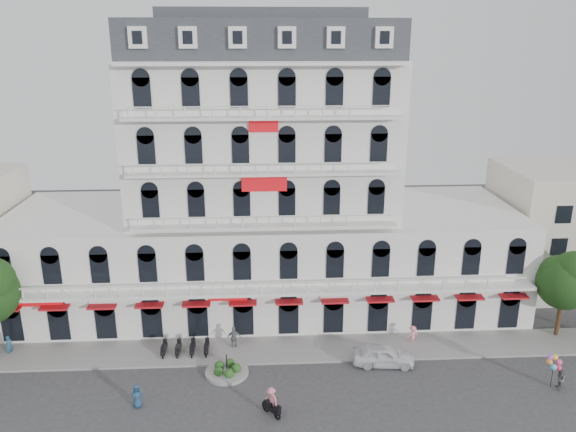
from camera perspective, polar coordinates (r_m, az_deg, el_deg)
The scene contains 14 objects.
ground at distance 38.23m, azimuth -1.90°, elevation -20.53°, with size 120.00×120.00×0.00m, color #38383A.
sidewalk at distance 45.61m, azimuth -2.16°, elevation -13.45°, with size 53.00×4.00×0.16m, color gray.
main_building at distance 49.96m, azimuth -2.48°, elevation 1.76°, with size 45.00×15.00×25.80m.
flank_building_east at distance 61.18m, azimuth 26.91°, elevation -1.07°, with size 14.00×10.00×12.00m, color beige.
traffic_island at distance 43.04m, azimuth -6.23°, elevation -15.35°, with size 3.20×3.20×1.60m.
parked_scooter_row at distance 45.86m, azimuth -10.35°, elevation -13.68°, with size 4.40×1.80×1.10m, color black, non-canonical shape.
tree_east_inner at distance 50.42m, azimuth 26.38°, elevation -5.71°, with size 4.40×4.37×7.57m.
parked_car at distance 44.15m, azimuth 9.67°, elevation -13.78°, with size 1.86×4.63×1.58m, color white.
rider_center at distance 38.42m, azimuth -1.70°, elevation -18.28°, with size 1.25×1.36×2.08m.
pedestrian_left at distance 40.54m, azimuth -15.09°, elevation -17.25°, with size 0.82×0.53×1.68m, color navy.
pedestrian_mid at distance 45.64m, azimuth -5.49°, elevation -12.22°, with size 1.12×0.47×1.92m, color slate.
pedestrian_right at distance 47.28m, azimuth 12.54°, elevation -11.71°, with size 1.01×0.58×1.56m, color pink.
pedestrian_far at distance 49.67m, azimuth -26.46°, elevation -11.70°, with size 0.60×0.39×1.65m, color navy.
balloon_vendor at distance 44.89m, azimuth 25.70°, elevation -14.15°, with size 1.34×1.27×2.45m.
Camera 1 is at (-0.44, -30.05, 23.63)m, focal length 35.00 mm.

